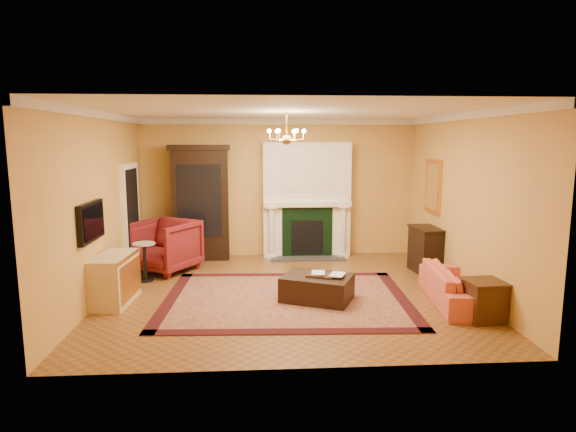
{
  "coord_description": "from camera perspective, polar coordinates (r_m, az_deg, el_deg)",
  "views": [
    {
      "loc": [
        -0.48,
        -7.81,
        2.54
      ],
      "look_at": [
        0.04,
        0.3,
        1.26
      ],
      "focal_mm": 30.0,
      "sensor_mm": 36.0,
      "label": 1
    }
  ],
  "objects": [
    {
      "name": "fireplace",
      "position": [
        10.52,
        2.23,
        1.59
      ],
      "size": [
        1.9,
        0.7,
        2.5
      ],
      "color": "white",
      "rests_on": "wall_back"
    },
    {
      "name": "wingback_armchair",
      "position": [
        9.69,
        -14.46,
        -3.16
      ],
      "size": [
        1.45,
        1.43,
        1.11
      ],
      "primitive_type": "imported",
      "rotation": [
        0.0,
        0.0,
        -0.55
      ],
      "color": "maroon",
      "rests_on": "floor"
    },
    {
      "name": "ottoman_tray",
      "position": [
        7.71,
        3.96,
        -7.01
      ],
      "size": [
        0.52,
        0.47,
        0.03
      ],
      "primitive_type": "cube",
      "rotation": [
        0.0,
        0.0,
        -0.42
      ],
      "color": "black",
      "rests_on": "leather_ottoman"
    },
    {
      "name": "topiary_right",
      "position": [
        10.52,
        5.29,
        3.19
      ],
      "size": [
        0.18,
        0.18,
        0.48
      ],
      "color": "tan",
      "rests_on": "fireplace"
    },
    {
      "name": "end_table",
      "position": [
        7.47,
        22.18,
        -9.37
      ],
      "size": [
        0.51,
        0.51,
        0.55
      ],
      "primitive_type": "cube",
      "rotation": [
        0.0,
        0.0,
        0.07
      ],
      "color": "#3D2210",
      "rests_on": "floor"
    },
    {
      "name": "crown_molding",
      "position": [
        8.79,
        -0.57,
        11.55
      ],
      "size": [
        6.0,
        5.5,
        0.12
      ],
      "color": "silver",
      "rests_on": "ceiling"
    },
    {
      "name": "floor",
      "position": [
        8.23,
        -0.17,
        -9.11
      ],
      "size": [
        6.0,
        5.5,
        0.02
      ],
      "primitive_type": "cube",
      "color": "brown",
      "rests_on": "ground"
    },
    {
      "name": "wall_right",
      "position": [
        8.62,
        20.24,
        1.46
      ],
      "size": [
        0.02,
        5.5,
        3.0
      ],
      "primitive_type": "cube",
      "color": "gold",
      "rests_on": "floor"
    },
    {
      "name": "topiary_left",
      "position": [
        10.41,
        -0.87,
        2.97
      ],
      "size": [
        0.15,
        0.15,
        0.41
      ],
      "color": "tan",
      "rests_on": "fireplace"
    },
    {
      "name": "leather_ottoman",
      "position": [
        7.79,
        3.49,
        -8.47
      ],
      "size": [
        1.28,
        1.13,
        0.39
      ],
      "primitive_type": "cube",
      "rotation": [
        0.0,
        0.0,
        -0.42
      ],
      "color": "black",
      "rests_on": "oriental_rug"
    },
    {
      "name": "commode",
      "position": [
        8.08,
        -19.86,
        -7.05
      ],
      "size": [
        0.56,
        1.07,
        0.77
      ],
      "primitive_type": "cube",
      "rotation": [
        0.0,
        0.0,
        -0.07
      ],
      "color": "beige",
      "rests_on": "floor"
    },
    {
      "name": "wall_front",
      "position": [
        5.18,
        1.7,
        -2.65
      ],
      "size": [
        6.0,
        0.02,
        3.0
      ],
      "primitive_type": "cube",
      "color": "gold",
      "rests_on": "floor"
    },
    {
      "name": "tv_panel",
      "position": [
        7.71,
        -22.29,
        -0.61
      ],
      "size": [
        0.09,
        0.95,
        0.58
      ],
      "color": "black",
      "rests_on": "wall_left"
    },
    {
      "name": "oriental_rug",
      "position": [
        7.9,
        -0.19,
        -9.75
      ],
      "size": [
        4.05,
        3.11,
        0.02
      ],
      "primitive_type": "cube",
      "rotation": [
        0.0,
        0.0,
        -0.04
      ],
      "color": "#4D1019",
      "rests_on": "floor"
    },
    {
      "name": "console_table",
      "position": [
        9.72,
        16.04,
        -3.97
      ],
      "size": [
        0.5,
        0.8,
        0.85
      ],
      "primitive_type": "cube",
      "rotation": [
        0.0,
        0.0,
        0.09
      ],
      "color": "black",
      "rests_on": "floor"
    },
    {
      "name": "gilt_mirror",
      "position": [
        9.87,
        16.79,
        3.39
      ],
      "size": [
        0.06,
        0.76,
        1.05
      ],
      "color": "gold",
      "rests_on": "wall_right"
    },
    {
      "name": "chandelier",
      "position": [
        7.82,
        -0.18,
        9.44
      ],
      "size": [
        0.63,
        0.55,
        0.53
      ],
      "color": "gold",
      "rests_on": "ceiling"
    },
    {
      "name": "wall_back",
      "position": [
        10.63,
        -1.08,
        3.33
      ],
      "size": [
        6.0,
        0.02,
        3.0
      ],
      "primitive_type": "cube",
      "color": "gold",
      "rests_on": "floor"
    },
    {
      "name": "china_cabinet",
      "position": [
        10.46,
        -10.28,
        1.28
      ],
      "size": [
        1.2,
        0.59,
        2.34
      ],
      "primitive_type": "cube",
      "rotation": [
        0.0,
        0.0,
        0.05
      ],
      "color": "black",
      "rests_on": "floor"
    },
    {
      "name": "ceiling",
      "position": [
        7.84,
        -0.18,
        12.38
      ],
      "size": [
        6.0,
        5.5,
        0.02
      ],
      "primitive_type": "cube",
      "color": "silver",
      "rests_on": "wall_back"
    },
    {
      "name": "doorway",
      "position": [
        9.94,
        -18.06,
        -0.15
      ],
      "size": [
        0.08,
        1.05,
        2.1
      ],
      "color": "white",
      "rests_on": "wall_left"
    },
    {
      "name": "pedestal_table",
      "position": [
        9.14,
        -16.62,
        -4.9
      ],
      "size": [
        0.4,
        0.4,
        0.71
      ],
      "color": "black",
      "rests_on": "floor"
    },
    {
      "name": "book_a",
      "position": [
        7.69,
        2.84,
        -5.86
      ],
      "size": [
        0.21,
        0.05,
        0.28
      ],
      "primitive_type": "imported",
      "rotation": [
        0.0,
        0.0,
        -0.13
      ],
      "color": "gray",
      "rests_on": "ottoman_tray"
    },
    {
      "name": "book_b",
      "position": [
        7.65,
        5.09,
        -5.88
      ],
      "size": [
        0.21,
        0.11,
        0.3
      ],
      "primitive_type": "imported",
      "rotation": [
        0.0,
        0.0,
        -0.4
      ],
      "color": "gray",
      "rests_on": "ottoman_tray"
    },
    {
      "name": "coral_sofa",
      "position": [
        8.07,
        19.3,
        -7.18
      ],
      "size": [
        0.76,
        1.94,
        0.74
      ],
      "primitive_type": "imported",
      "rotation": [
        0.0,
        0.0,
        1.46
      ],
      "color": "#D14742",
      "rests_on": "floor"
    },
    {
      "name": "wall_left",
      "position": [
        8.28,
        -21.47,
        1.1
      ],
      "size": [
        0.02,
        5.5,
        3.0
      ],
      "primitive_type": "cube",
      "color": "gold",
      "rests_on": "floor"
    }
  ]
}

